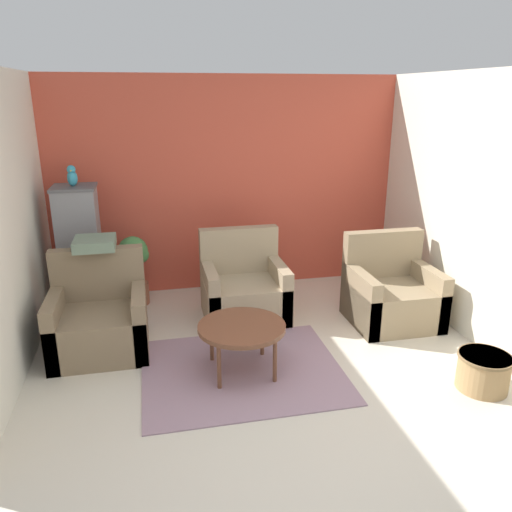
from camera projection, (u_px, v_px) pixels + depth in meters
ground_plane at (304, 447)px, 3.44m from camera, size 20.00×20.00×0.00m
wall_back_accent at (228, 185)px, 5.99m from camera, size 4.26×0.06×2.54m
wall_left at (6, 229)px, 4.08m from camera, size 0.06×3.15×2.54m
wall_right at (463, 205)px, 4.93m from camera, size 0.06×3.15×2.54m
area_rug at (242, 370)px, 4.38m from camera, size 1.73×1.44×0.01m
coffee_table at (242, 329)px, 4.26m from camera, size 0.76×0.76×0.45m
armchair_left at (100, 321)px, 4.66m from camera, size 0.87×0.77×0.93m
armchair_right at (391, 295)px, 5.26m from camera, size 0.87×0.77×0.93m
armchair_middle at (244, 291)px, 5.39m from camera, size 0.87×0.77×0.93m
birdcage at (81, 254)px, 5.36m from camera, size 0.53×0.53×1.42m
parrot at (72, 176)px, 5.10m from camera, size 0.10×0.18×0.22m
potted_plant at (134, 265)px, 5.65m from camera, size 0.37×0.34×0.80m
wicker_basket at (483, 371)px, 4.09m from camera, size 0.43×0.43×0.30m
throw_pillow at (95, 243)px, 4.70m from camera, size 0.38×0.38×0.10m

